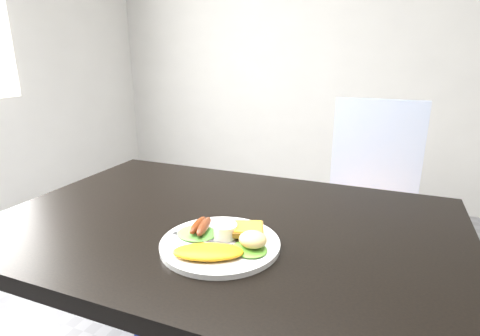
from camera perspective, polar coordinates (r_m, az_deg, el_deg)
room_back_panel at (r=3.10m, az=15.96°, el=19.66°), size 4.00×0.04×2.70m
dining_table at (r=1.00m, az=-2.28°, el=-8.93°), size 1.20×0.80×0.04m
dining_chair at (r=1.89m, az=19.03°, el=-6.40°), size 0.43×0.43×0.05m
person at (r=1.52m, az=-4.87°, el=-2.34°), size 0.50×0.35×1.33m
plate at (r=0.86m, az=-3.04°, el=-11.49°), size 0.27×0.27×0.01m
lettuce_left at (r=0.89m, az=-6.59°, el=-9.83°), size 0.10×0.09×0.01m
lettuce_right at (r=0.82m, az=1.41°, el=-12.26°), size 0.10×0.10×0.01m
omelette at (r=0.80m, az=-4.89°, el=-12.60°), size 0.17×0.12×0.02m
sausage_a at (r=0.89m, az=-6.41°, el=-8.63°), size 0.03×0.09×0.02m
sausage_b at (r=0.89m, az=-5.50°, el=-8.82°), size 0.04×0.10×0.02m
ramekin at (r=0.87m, az=-2.26°, el=-9.54°), size 0.06×0.06×0.03m
toast_a at (r=0.89m, az=0.58°, el=-9.55°), size 0.08×0.08×0.01m
toast_b at (r=0.87m, az=1.26°, el=-9.32°), size 0.09×0.09×0.01m
potato_salad at (r=0.82m, az=1.97°, el=-10.82°), size 0.08×0.07×0.03m
fork at (r=0.86m, az=-5.50°, el=-10.93°), size 0.17×0.02×0.00m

